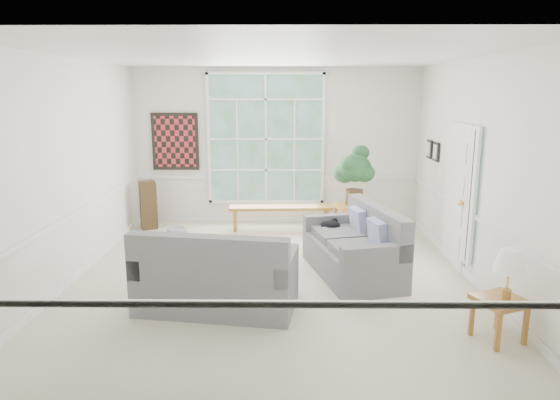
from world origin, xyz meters
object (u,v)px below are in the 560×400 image
at_px(loveseat_front, 217,267).
at_px(loveseat_right, 352,241).
at_px(side_table, 498,319).
at_px(end_table, 351,220).
at_px(coffee_table, 242,255).

bearing_deg(loveseat_front, loveseat_right, 40.63).
bearing_deg(side_table, end_table, 104.49).
height_order(loveseat_right, loveseat_front, loveseat_front).
xyz_separation_m(loveseat_right, coffee_table, (-1.57, 0.26, -0.30)).
relative_size(loveseat_front, side_table, 3.96).
height_order(end_table, side_table, end_table).
distance_m(end_table, side_table, 4.08).
height_order(coffee_table, end_table, end_table).
distance_m(loveseat_right, end_table, 2.08).
relative_size(end_table, side_table, 1.18).
bearing_deg(side_table, loveseat_front, 165.33).
bearing_deg(loveseat_front, coffee_table, 90.97).
bearing_deg(loveseat_front, end_table, 65.92).
xyz_separation_m(end_table, side_table, (1.02, -3.95, -0.04)).
distance_m(loveseat_front, coffee_table, 1.41).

